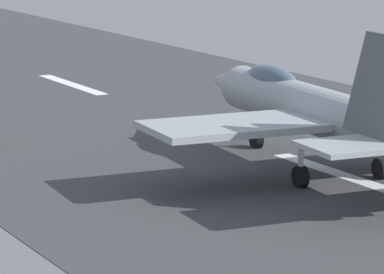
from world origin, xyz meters
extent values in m
plane|color=slate|center=(0.00, 0.00, 0.00)|extent=(400.00, 400.00, 0.00)
cube|color=#39393A|center=(0.00, 0.00, 0.01)|extent=(240.00, 26.00, 0.02)
cube|color=white|center=(0.06, 0.00, 0.02)|extent=(8.00, 0.70, 0.00)
cube|color=white|center=(24.61, 0.00, 0.02)|extent=(8.00, 0.70, 0.00)
cylinder|color=#94999A|center=(0.88, 0.59, 2.27)|extent=(12.42, 2.84, 1.73)
cone|color=#94999A|center=(8.43, -0.10, 2.27)|extent=(2.96, 1.72, 1.47)
ellipsoid|color=#3F5160|center=(4.34, 0.28, 2.91)|extent=(3.68, 1.42, 1.10)
cube|color=#94999A|center=(0.23, 4.45, 2.17)|extent=(3.91, 6.12, 0.24)
cube|color=#94999A|center=(-5.19, 3.55, 2.37)|extent=(2.64, 3.01, 0.16)
cube|color=#4A4C4E|center=(-4.38, 1.97, 3.97)|extent=(2.68, 1.18, 3.14)
cylinder|color=silver|center=(5.60, 0.16, 0.70)|extent=(0.18, 0.18, 1.40)
cylinder|color=black|center=(5.60, 0.16, 0.38)|extent=(0.78, 0.37, 0.76)
cylinder|color=silver|center=(-0.77, 2.35, 0.70)|extent=(0.18, 0.18, 1.40)
cylinder|color=black|center=(-0.77, 2.35, 0.38)|extent=(0.78, 0.37, 0.76)
cylinder|color=silver|center=(-1.05, -0.84, 0.70)|extent=(0.18, 0.18, 1.40)
cylinder|color=black|center=(-1.05, -0.84, 0.38)|extent=(0.78, 0.37, 0.76)
camera|label=1|loc=(-32.85, 24.18, 9.41)|focal=109.17mm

